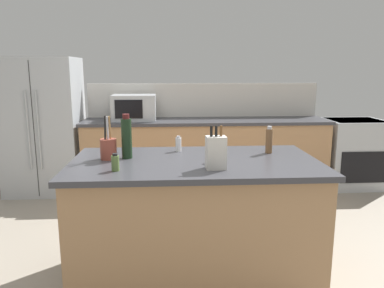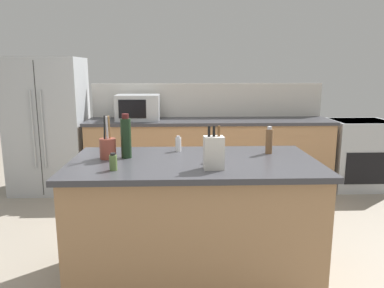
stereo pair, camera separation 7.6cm
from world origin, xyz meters
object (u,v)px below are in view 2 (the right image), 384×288
Objects in this scene: wine_bottle at (126,137)px; spice_jar_paprika at (214,155)px; knife_block at (214,152)px; pepper_grinder at (269,141)px; refrigerator at (49,125)px; salt_shaker at (178,144)px; microwave at (138,107)px; range_oven at (358,154)px; utensil_crock at (108,148)px; spice_jar_oregano at (113,162)px.

wine_bottle reaches higher than spice_jar_paprika.
knife_block reaches higher than pepper_grinder.
refrigerator is at bearing 121.20° from wine_bottle.
spice_jar_paprika is at bearing -55.37° from salt_shaker.
knife_block is at bearing -67.12° from salt_shaker.
refrigerator is at bearing 130.11° from spice_jar_paprika.
microwave is at bearing -2.51° from refrigerator.
spice_jar_paprika is at bearing -150.18° from pepper_grinder.
wine_bottle is at bearing -143.34° from range_oven.
utensil_crock reaches higher than knife_block.
salt_shaker reaches higher than range_oven.
refrigerator is at bearing 139.57° from pepper_grinder.
utensil_crock reaches higher than range_oven.
spice_jar_paprika is at bearing -133.96° from range_oven.
spice_jar_oregano is (-2.86, -2.46, 0.53)m from range_oven.
knife_block is (1.93, -2.50, 0.18)m from refrigerator.
range_oven is 3.57m from wine_bottle.
utensil_crock reaches higher than pepper_grinder.
wine_bottle is 2.93× the size of spice_jar_paprika.
knife_block is at bearing -96.33° from spice_jar_paprika.
spice_jar_oregano is (-0.04, -0.36, -0.10)m from wine_bottle.
pepper_grinder reaches higher than spice_jar_oregano.
utensil_crock is at bearing 153.24° from knife_block.
refrigerator is at bearing 118.31° from utensil_crock.
utensil_crock is at bearing -156.19° from salt_shaker.
refrigerator is 3.16m from knife_block.
wine_bottle is at bearing -86.46° from microwave.
wine_bottle is (-2.82, -2.10, 0.63)m from range_oven.
spice_jar_paprika is (0.78, -0.14, -0.03)m from utensil_crock.
range_oven is 1.67× the size of microwave.
wine_bottle is at bearing -58.80° from refrigerator.
utensil_crock is 2.84× the size of spice_jar_paprika.
refrigerator is at bearing 116.77° from spice_jar_oregano.
microwave is 2.11m from wine_bottle.
wine_bottle is (1.30, -2.15, 0.23)m from refrigerator.
refrigerator is 2.47m from utensil_crock.
microwave is (1.17, -0.05, 0.24)m from refrigerator.
refrigerator is 3.02m from spice_jar_paprika.
spice_jar_paprika is (1.95, -2.31, 0.12)m from refrigerator.
pepper_grinder reaches higher than spice_jar_paprika.
wine_bottle reaches higher than knife_block.
knife_block reaches higher than spice_jar_paprika.
refrigerator reaches higher than knife_block.
microwave reaches higher than knife_block.
spice_jar_oregano reaches higher than spice_jar_paprika.
salt_shaker reaches higher than spice_jar_oregano.
spice_jar_oregano is at bearing 177.38° from knife_block.
spice_jar_paprika is (-2.18, -2.26, 0.53)m from range_oven.
wine_bottle reaches higher than microwave.
microwave is 4.72× the size of spice_jar_oregano.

